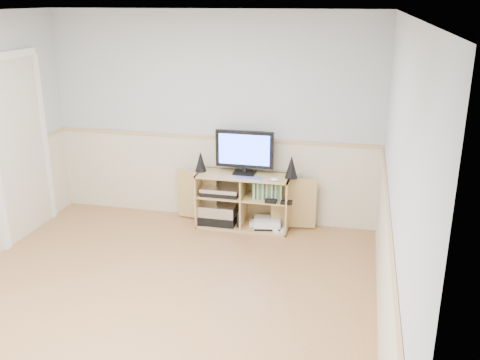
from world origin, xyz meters
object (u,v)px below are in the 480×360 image
media_cabinet (244,199)px  monitor (244,151)px  keyboard (249,179)px  game_consoles (266,223)px

media_cabinet → monitor: (0.00, -0.00, 0.60)m
monitor → keyboard: (0.09, -0.19, -0.28)m
game_consoles → keyboard: bearing=-146.2°
monitor → game_consoles: size_ratio=1.48×
keyboard → game_consoles: 0.63m
monitor → game_consoles: (0.28, -0.06, -0.86)m
monitor → game_consoles: 0.91m
media_cabinet → monitor: 0.60m
monitor → game_consoles: monitor is taller
game_consoles → monitor: bearing=167.9°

